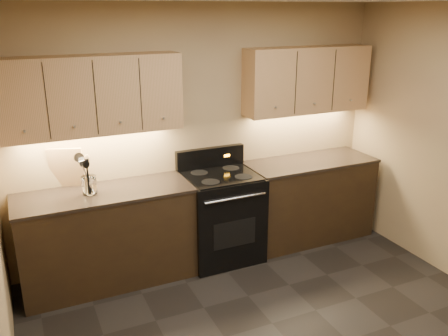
# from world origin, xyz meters

# --- Properties ---
(wall_back) EXTENTS (4.00, 0.04, 2.60)m
(wall_back) POSITION_xyz_m (0.00, 2.00, 1.30)
(wall_back) COLOR tan
(wall_back) RESTS_ON ground
(counter_left) EXTENTS (1.62, 0.62, 0.93)m
(counter_left) POSITION_xyz_m (-1.10, 1.70, 0.47)
(counter_left) COLOR black
(counter_left) RESTS_ON ground
(counter_right) EXTENTS (1.46, 0.62, 0.93)m
(counter_right) POSITION_xyz_m (1.18, 1.70, 0.47)
(counter_right) COLOR black
(counter_right) RESTS_ON ground
(stove) EXTENTS (0.76, 0.68, 1.14)m
(stove) POSITION_xyz_m (0.08, 1.68, 0.48)
(stove) COLOR black
(stove) RESTS_ON ground
(upper_cab_left) EXTENTS (1.60, 0.30, 0.70)m
(upper_cab_left) POSITION_xyz_m (-1.10, 1.85, 1.80)
(upper_cab_left) COLOR tan
(upper_cab_left) RESTS_ON wall_back
(upper_cab_right) EXTENTS (1.44, 0.30, 0.70)m
(upper_cab_right) POSITION_xyz_m (1.18, 1.85, 1.80)
(upper_cab_right) COLOR tan
(upper_cab_right) RESTS_ON wall_back
(outlet_plate) EXTENTS (0.08, 0.01, 0.12)m
(outlet_plate) POSITION_xyz_m (-1.30, 1.99, 1.12)
(outlet_plate) COLOR #B2B5BA
(outlet_plate) RESTS_ON wall_back
(utensil_crock) EXTENTS (0.17, 0.17, 0.17)m
(utensil_crock) POSITION_xyz_m (-1.22, 1.70, 1.01)
(utensil_crock) COLOR white
(utensil_crock) RESTS_ON counter_left
(cutting_board) EXTENTS (0.32, 0.18, 0.39)m
(cutting_board) POSITION_xyz_m (-1.38, 1.96, 1.12)
(cutting_board) COLOR tan
(cutting_board) RESTS_ON counter_left
(wooden_spoon) EXTENTS (0.10, 0.15, 0.34)m
(wooden_spoon) POSITION_xyz_m (-1.25, 1.70, 1.11)
(wooden_spoon) COLOR tan
(wooden_spoon) RESTS_ON utensil_crock
(black_spoon) EXTENTS (0.09, 0.15, 0.34)m
(black_spoon) POSITION_xyz_m (-1.22, 1.72, 1.11)
(black_spoon) COLOR black
(black_spoon) RESTS_ON utensil_crock
(black_turner) EXTENTS (0.10, 0.16, 0.33)m
(black_turner) POSITION_xyz_m (-1.22, 1.69, 1.10)
(black_turner) COLOR black
(black_turner) RESTS_ON utensil_crock
(steel_spatula) EXTENTS (0.16, 0.16, 0.37)m
(steel_spatula) POSITION_xyz_m (-1.20, 1.71, 1.12)
(steel_spatula) COLOR silver
(steel_spatula) RESTS_ON utensil_crock
(steel_skimmer) EXTENTS (0.18, 0.15, 0.38)m
(steel_skimmer) POSITION_xyz_m (-1.20, 1.70, 1.13)
(steel_skimmer) COLOR silver
(steel_skimmer) RESTS_ON utensil_crock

